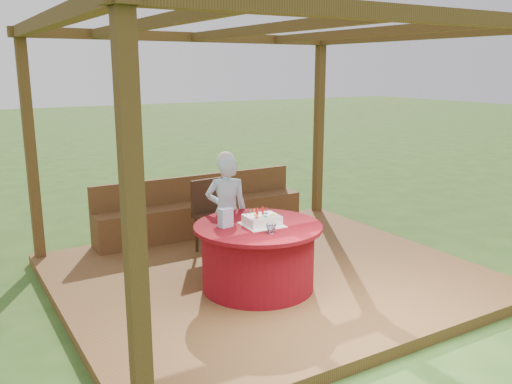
# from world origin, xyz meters

# --- Properties ---
(ground) EXTENTS (60.00, 60.00, 0.00)m
(ground) POSITION_xyz_m (0.00, 0.00, 0.00)
(ground) COLOR #2F521B
(ground) RESTS_ON ground
(deck) EXTENTS (4.50, 4.00, 0.12)m
(deck) POSITION_xyz_m (0.00, 0.00, 0.06)
(deck) COLOR brown
(deck) RESTS_ON ground
(pergola) EXTENTS (4.50, 4.00, 2.72)m
(pergola) POSITION_xyz_m (0.00, 0.00, 2.41)
(pergola) COLOR brown
(pergola) RESTS_ON deck
(bench) EXTENTS (3.00, 0.42, 0.80)m
(bench) POSITION_xyz_m (0.00, 1.72, 0.38)
(bench) COLOR brown
(bench) RESTS_ON deck
(table) EXTENTS (1.33, 1.33, 0.69)m
(table) POSITION_xyz_m (-0.33, -0.34, 0.47)
(table) COLOR maroon
(table) RESTS_ON deck
(chair) EXTENTS (0.50, 0.50, 0.91)m
(chair) POSITION_xyz_m (-0.20, 0.95, 0.63)
(chair) COLOR #371E11
(chair) RESTS_ON deck
(elderly_woman) EXTENTS (0.56, 0.47, 1.35)m
(elderly_woman) POSITION_xyz_m (-0.31, 0.39, 0.80)
(elderly_woman) COLOR #A4CFF3
(elderly_woman) RESTS_ON deck
(birthday_cake) EXTENTS (0.41, 0.41, 0.18)m
(birthday_cake) POSITION_xyz_m (-0.30, -0.37, 0.86)
(birthday_cake) COLOR white
(birthday_cake) RESTS_ON table
(gift_bag) EXTENTS (0.15, 0.11, 0.19)m
(gift_bag) POSITION_xyz_m (-0.65, -0.23, 0.91)
(gift_bag) COLOR #C780AD
(gift_bag) RESTS_ON table
(drinking_glass) EXTENTS (0.11, 0.11, 0.09)m
(drinking_glass) POSITION_xyz_m (-0.37, -0.66, 0.86)
(drinking_glass) COLOR white
(drinking_glass) RESTS_ON table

